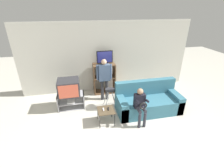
{
  "coord_description": "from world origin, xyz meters",
  "views": [
    {
      "loc": [
        -1.07,
        -2.58,
        3.06
      ],
      "look_at": [
        -0.15,
        1.78,
        0.9
      ],
      "focal_mm": 26.0,
      "sensor_mm": 36.0,
      "label": 1
    }
  ],
  "objects_px": {
    "media_shelf": "(104,78)",
    "folding_stool": "(110,93)",
    "remote_control_black": "(108,109)",
    "person_standing_adult": "(104,76)",
    "remote_control_white": "(103,109)",
    "tv_stand": "(71,101)",
    "snack_table": "(106,111)",
    "television_main": "(69,87)",
    "television_flat": "(105,58)",
    "couch": "(148,102)",
    "person_seated_child": "(140,104)"
  },
  "relations": [
    {
      "from": "media_shelf",
      "to": "folding_stool",
      "type": "distance_m",
      "value": 1.06
    },
    {
      "from": "remote_control_black",
      "to": "person_standing_adult",
      "type": "xyz_separation_m",
      "value": [
        0.11,
        1.27,
        0.46
      ]
    },
    {
      "from": "media_shelf",
      "to": "remote_control_white",
      "type": "relative_size",
      "value": 7.94
    },
    {
      "from": "remote_control_black",
      "to": "tv_stand",
      "type": "bearing_deg",
      "value": 144.84
    },
    {
      "from": "snack_table",
      "to": "remote_control_black",
      "type": "height_order",
      "value": "remote_control_black"
    },
    {
      "from": "television_main",
      "to": "remote_control_white",
      "type": "xyz_separation_m",
      "value": [
        0.93,
        -0.97,
        -0.31
      ]
    },
    {
      "from": "television_flat",
      "to": "television_main",
      "type": "bearing_deg",
      "value": -146.64
    },
    {
      "from": "snack_table",
      "to": "remote_control_black",
      "type": "relative_size",
      "value": 3.23
    },
    {
      "from": "television_flat",
      "to": "remote_control_black",
      "type": "height_order",
      "value": "television_flat"
    },
    {
      "from": "television_flat",
      "to": "snack_table",
      "type": "relative_size",
      "value": 1.24
    },
    {
      "from": "television_flat",
      "to": "folding_stool",
      "type": "height_order",
      "value": "television_flat"
    },
    {
      "from": "tv_stand",
      "to": "remote_control_black",
      "type": "bearing_deg",
      "value": -42.84
    },
    {
      "from": "television_main",
      "to": "folding_stool",
      "type": "xyz_separation_m",
      "value": [
        1.28,
        -0.21,
        -0.24
      ]
    },
    {
      "from": "television_main",
      "to": "snack_table",
      "type": "bearing_deg",
      "value": -44.66
    },
    {
      "from": "television_main",
      "to": "snack_table",
      "type": "relative_size",
      "value": 1.42
    },
    {
      "from": "snack_table",
      "to": "couch",
      "type": "distance_m",
      "value": 1.44
    },
    {
      "from": "remote_control_black",
      "to": "person_seated_child",
      "type": "height_order",
      "value": "person_seated_child"
    },
    {
      "from": "television_flat",
      "to": "person_seated_child",
      "type": "xyz_separation_m",
      "value": [
        0.64,
        -2.02,
        -0.75
      ]
    },
    {
      "from": "couch",
      "to": "tv_stand",
      "type": "bearing_deg",
      "value": 164.3
    },
    {
      "from": "television_flat",
      "to": "tv_stand",
      "type": "bearing_deg",
      "value": -146.57
    },
    {
      "from": "television_main",
      "to": "television_flat",
      "type": "bearing_deg",
      "value": 33.36
    },
    {
      "from": "snack_table",
      "to": "person_seated_child",
      "type": "relative_size",
      "value": 0.44
    },
    {
      "from": "remote_control_white",
      "to": "couch",
      "type": "height_order",
      "value": "couch"
    },
    {
      "from": "folding_stool",
      "to": "person_standing_adult",
      "type": "xyz_separation_m",
      "value": [
        -0.1,
        0.52,
        0.39
      ]
    },
    {
      "from": "folding_stool",
      "to": "snack_table",
      "type": "xyz_separation_m",
      "value": [
        -0.28,
        -0.78,
        -0.13
      ]
    },
    {
      "from": "media_shelf",
      "to": "remote_control_white",
      "type": "height_order",
      "value": "media_shelf"
    },
    {
      "from": "remote_control_black",
      "to": "person_seated_child",
      "type": "xyz_separation_m",
      "value": [
        0.86,
        -0.21,
        0.19
      ]
    },
    {
      "from": "remote_control_black",
      "to": "couch",
      "type": "height_order",
      "value": "couch"
    },
    {
      "from": "person_standing_adult",
      "to": "snack_table",
      "type": "bearing_deg",
      "value": -97.86
    },
    {
      "from": "media_shelf",
      "to": "television_flat",
      "type": "distance_m",
      "value": 0.79
    },
    {
      "from": "remote_control_black",
      "to": "couch",
      "type": "relative_size",
      "value": 0.07
    },
    {
      "from": "folding_stool",
      "to": "snack_table",
      "type": "height_order",
      "value": "folding_stool"
    },
    {
      "from": "television_main",
      "to": "couch",
      "type": "bearing_deg",
      "value": -15.31
    },
    {
      "from": "television_flat",
      "to": "remote_control_black",
      "type": "xyz_separation_m",
      "value": [
        -0.22,
        -1.82,
        -0.93
      ]
    },
    {
      "from": "person_seated_child",
      "to": "media_shelf",
      "type": "bearing_deg",
      "value": 108.41
    },
    {
      "from": "snack_table",
      "to": "television_flat",
      "type": "bearing_deg",
      "value": 80.84
    },
    {
      "from": "media_shelf",
      "to": "person_standing_adult",
      "type": "xyz_separation_m",
      "value": [
        -0.08,
        -0.54,
        0.32
      ]
    },
    {
      "from": "television_flat",
      "to": "person_seated_child",
      "type": "height_order",
      "value": "television_flat"
    },
    {
      "from": "remote_control_white",
      "to": "person_seated_child",
      "type": "relative_size",
      "value": 0.14
    },
    {
      "from": "tv_stand",
      "to": "person_seated_child",
      "type": "height_order",
      "value": "person_seated_child"
    },
    {
      "from": "television_main",
      "to": "couch",
      "type": "xyz_separation_m",
      "value": [
        2.4,
        -0.66,
        -0.44
      ]
    },
    {
      "from": "television_flat",
      "to": "person_standing_adult",
      "type": "distance_m",
      "value": 0.73
    },
    {
      "from": "tv_stand",
      "to": "person_standing_adult",
      "type": "distance_m",
      "value": 1.36
    },
    {
      "from": "remote_control_black",
      "to": "media_shelf",
      "type": "bearing_deg",
      "value": 91.76
    },
    {
      "from": "tv_stand",
      "to": "folding_stool",
      "type": "xyz_separation_m",
      "value": [
        1.25,
        -0.22,
        0.27
      ]
    },
    {
      "from": "television_main",
      "to": "couch",
      "type": "height_order",
      "value": "television_main"
    },
    {
      "from": "television_flat",
      "to": "remote_control_white",
      "type": "relative_size",
      "value": 4.0
    },
    {
      "from": "television_flat",
      "to": "remote_control_black",
      "type": "bearing_deg",
      "value": -97.02
    },
    {
      "from": "media_shelf",
      "to": "snack_table",
      "type": "distance_m",
      "value": 1.86
    },
    {
      "from": "remote_control_black",
      "to": "couch",
      "type": "distance_m",
      "value": 1.37
    }
  ]
}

